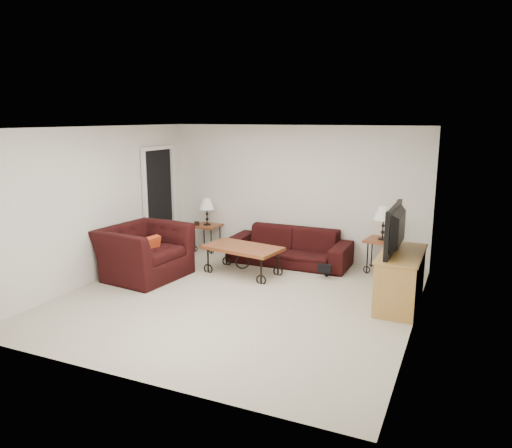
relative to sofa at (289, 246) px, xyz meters
The scene contains 20 objects.
ground 2.05m from the sofa, 92.38° to the right, with size 5.00×5.00×0.00m, color #BEB4A2.
wall_back 1.05m from the sofa, 99.90° to the left, with size 5.00×0.02×2.50m, color silver.
wall_front 4.61m from the sofa, 91.06° to the right, with size 5.00×0.02×2.50m, color silver.
wall_left 3.41m from the sofa, 141.98° to the right, with size 0.02×5.00×2.50m, color silver.
wall_right 3.28m from the sofa, 39.90° to the right, with size 0.02×5.00×2.50m, color silver.
ceiling 2.97m from the sofa, 92.38° to the right, with size 5.00×5.00×0.00m, color white.
doorway 2.67m from the sofa, behind, with size 0.08×0.94×2.04m, color black.
sofa is the anchor object (origin of this frame).
side_table_left 1.82m from the sofa, behind, with size 0.49×0.49×0.53m, color brown.
side_table_right 1.64m from the sofa, ahead, with size 0.53×0.53×0.58m, color brown.
lamp_left 1.88m from the sofa, behind, with size 0.30×0.30×0.53m, color black, non-canonical shape.
lamp_right 1.73m from the sofa, ahead, with size 0.33×0.33×0.58m, color black, non-canonical shape.
photo_frame_left 1.98m from the sofa, behind, with size 0.11×0.01×0.09m, color black.
photo_frame_right 1.81m from the sofa, ahead, with size 0.12×0.02×0.10m, color black.
coffee_table 1.04m from the sofa, 119.92° to the right, with size 1.30×0.70×0.49m, color brown.
armchair 2.60m from the sofa, 138.92° to the right, with size 1.34×1.17×0.87m, color black.
throw_pillow 2.53m from the sofa, 135.83° to the right, with size 0.39×0.10×0.39m, color red.
tv_stand 2.50m from the sofa, 30.99° to the right, with size 0.54×1.30×0.78m, color #BD8846.
television 2.61m from the sofa, 31.23° to the right, with size 1.16×0.15×0.67m, color black.
backpack 0.98m from the sofa, 29.83° to the right, with size 0.34×0.26×0.45m, color black.
Camera 1 is at (3.03, -6.18, 2.64)m, focal length 34.47 mm.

